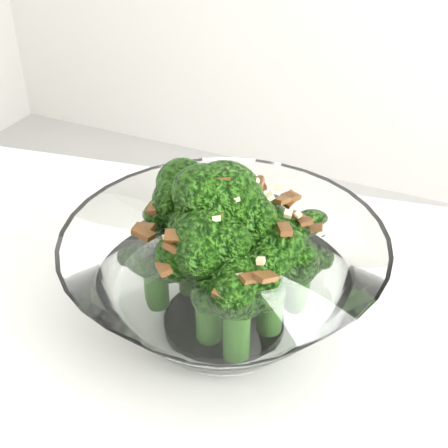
% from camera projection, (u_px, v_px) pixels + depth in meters
% --- Properties ---
extents(broccoli_dish, '(0.24, 0.24, 0.15)m').
position_uv_depth(broccoli_dish, '(224.00, 272.00, 0.48)').
color(broccoli_dish, white).
rests_on(broccoli_dish, table).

